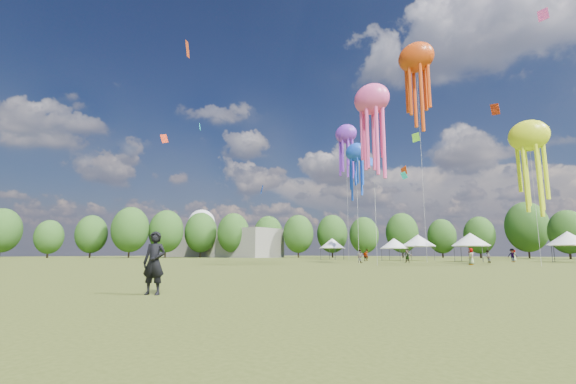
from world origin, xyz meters
The scene contains 10 objects.
ground centered at (0.00, 0.00, 0.00)m, with size 300.00×300.00×0.00m, color #384416.
observer_main centered at (6.65, -2.32, 0.92)m, with size 0.67×0.44×1.85m, color black.
spectator_near centered at (-5.75, 34.50, 0.81)m, with size 0.79×0.62×1.63m, color gray.
spectators_far centered at (1.86, 46.49, 0.86)m, with size 22.10×23.25×1.85m.
festival_tents centered at (-2.54, 54.68, 3.13)m, with size 41.45×10.12×4.28m.
show_kites centered at (6.69, 42.34, 21.70)m, with size 44.35×25.38×31.92m.
small_kites centered at (-2.47, 41.26, 30.96)m, with size 75.59×63.34×43.76m.
treeline centered at (-3.87, 62.51, 6.54)m, with size 201.57×95.24×13.43m.
hangar centered at (-72.00, 72.00, 4.00)m, with size 40.00×12.00×8.00m, color gray.
radome centered at (-88.00, 78.00, 9.99)m, with size 9.00×9.00×16.00m.
Camera 1 is at (16.93, -9.14, 1.20)m, focal length 24.34 mm.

